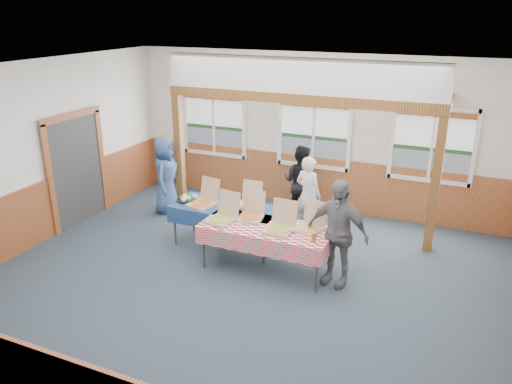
% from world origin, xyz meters
% --- Properties ---
extents(floor, '(8.00, 8.00, 0.00)m').
position_xyz_m(floor, '(0.00, 0.00, 0.00)').
color(floor, '#2C3947').
rests_on(floor, ground).
extents(ceiling, '(8.00, 8.00, 0.00)m').
position_xyz_m(ceiling, '(0.00, 0.00, 3.20)').
color(ceiling, white).
rests_on(ceiling, wall_back).
extents(wall_back, '(8.00, 0.00, 8.00)m').
position_xyz_m(wall_back, '(0.00, 3.50, 1.60)').
color(wall_back, silver).
rests_on(wall_back, floor).
extents(wall_front, '(8.00, 0.00, 8.00)m').
position_xyz_m(wall_front, '(0.00, -3.50, 1.60)').
color(wall_front, silver).
rests_on(wall_front, floor).
extents(wall_left, '(0.00, 8.00, 8.00)m').
position_xyz_m(wall_left, '(-4.00, 0.00, 1.60)').
color(wall_left, silver).
rests_on(wall_left, floor).
extents(wainscot_back, '(7.98, 0.05, 1.10)m').
position_xyz_m(wainscot_back, '(0.00, 3.48, 0.55)').
color(wainscot_back, brown).
rests_on(wainscot_back, floor).
extents(wainscot_left, '(0.05, 6.98, 1.10)m').
position_xyz_m(wainscot_left, '(-3.98, 0.00, 0.55)').
color(wainscot_left, brown).
rests_on(wainscot_left, floor).
extents(cased_opening, '(0.06, 1.30, 2.10)m').
position_xyz_m(cased_opening, '(-3.96, 0.90, 1.05)').
color(cased_opening, '#333333').
rests_on(cased_opening, wall_left).
extents(window_left, '(1.56, 0.10, 1.46)m').
position_xyz_m(window_left, '(-2.30, 3.46, 1.68)').
color(window_left, white).
rests_on(window_left, wall_back).
extents(window_mid, '(1.56, 0.10, 1.46)m').
position_xyz_m(window_mid, '(0.00, 3.46, 1.68)').
color(window_mid, white).
rests_on(window_mid, wall_back).
extents(window_right, '(1.56, 0.10, 1.46)m').
position_xyz_m(window_right, '(2.30, 3.46, 1.68)').
color(window_right, white).
rests_on(window_right, wall_back).
extents(post_left, '(0.15, 0.15, 2.40)m').
position_xyz_m(post_left, '(-2.50, 2.30, 1.20)').
color(post_left, '#573613').
rests_on(post_left, floor).
extents(post_right, '(0.15, 0.15, 2.40)m').
position_xyz_m(post_right, '(2.50, 2.30, 1.20)').
color(post_right, '#573613').
rests_on(post_right, floor).
extents(cross_beam, '(5.15, 0.18, 0.18)m').
position_xyz_m(cross_beam, '(0.00, 2.30, 2.49)').
color(cross_beam, '#573613').
rests_on(cross_beam, post_left).
extents(table_left, '(2.05, 1.35, 0.76)m').
position_xyz_m(table_left, '(-0.81, 1.03, 0.70)').
color(table_left, '#333333').
rests_on(table_left, floor).
extents(table_right, '(2.12, 0.99, 0.76)m').
position_xyz_m(table_right, '(0.17, 0.54, 0.71)').
color(table_right, '#333333').
rests_on(table_right, floor).
extents(pizza_box_a, '(0.50, 0.57, 0.45)m').
position_xyz_m(pizza_box_a, '(-1.20, 0.92, 0.82)').
color(pizza_box_a, tan).
rests_on(pizza_box_a, table_left).
extents(pizza_box_b, '(0.38, 0.47, 0.41)m').
position_xyz_m(pizza_box_b, '(-0.46, 1.19, 0.82)').
color(pizza_box_b, tan).
rests_on(pizza_box_b, table_left).
extents(pizza_box_c, '(0.48, 0.56, 0.45)m').
position_xyz_m(pizza_box_c, '(-0.58, 0.44, 0.82)').
color(pizza_box_c, tan).
rests_on(pizza_box_c, table_right).
extents(pizza_box_d, '(0.44, 0.51, 0.41)m').
position_xyz_m(pizza_box_d, '(-0.19, 0.73, 0.82)').
color(pizza_box_d, tan).
rests_on(pizza_box_d, table_right).
extents(pizza_box_e, '(0.41, 0.50, 0.44)m').
position_xyz_m(pizza_box_e, '(0.42, 0.46, 0.82)').
color(pizza_box_e, tan).
rests_on(pizza_box_e, table_right).
extents(pizza_box_f, '(0.47, 0.53, 0.42)m').
position_xyz_m(pizza_box_f, '(0.82, 0.68, 0.82)').
color(pizza_box_f, tan).
rests_on(pizza_box_f, table_right).
extents(veggie_tray, '(0.42, 0.42, 0.10)m').
position_xyz_m(veggie_tray, '(-1.56, 1.03, 0.79)').
color(veggie_tray, black).
rests_on(veggie_tray, table_left).
extents(drink_glass, '(0.07, 0.07, 0.15)m').
position_xyz_m(drink_glass, '(1.02, 0.29, 0.83)').
color(drink_glass, '#995B19').
rests_on(drink_glass, table_right).
extents(woman_white, '(0.63, 0.52, 1.49)m').
position_xyz_m(woman_white, '(0.32, 2.19, 0.75)').
color(woman_white, silver).
rests_on(woman_white, floor).
extents(woman_black, '(0.79, 0.65, 1.50)m').
position_xyz_m(woman_black, '(-0.05, 2.83, 0.75)').
color(woman_black, black).
rests_on(woman_black, floor).
extents(man_blue, '(0.67, 0.87, 1.58)m').
position_xyz_m(man_blue, '(-2.67, 2.00, 0.79)').
color(man_blue, '#345384').
rests_on(man_blue, floor).
extents(person_grey, '(1.05, 0.61, 1.69)m').
position_xyz_m(person_grey, '(1.30, 0.58, 0.84)').
color(person_grey, slate).
rests_on(person_grey, floor).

